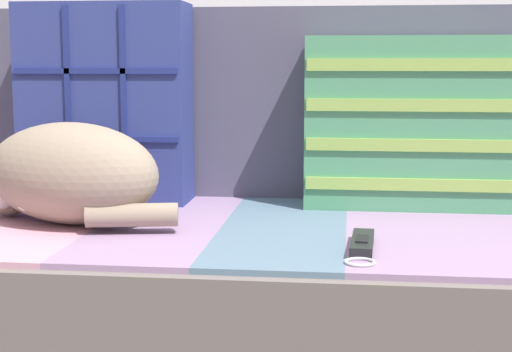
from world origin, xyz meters
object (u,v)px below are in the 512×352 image
(game_remote_far, at_px, (362,245))
(couch, at_px, (286,306))
(sleeping_cat, at_px, (65,175))
(throw_pillow_quilted, at_px, (106,103))
(throw_pillow_striped, at_px, (409,123))

(game_remote_far, bearing_deg, couch, 123.73)
(sleeping_cat, relative_size, game_remote_far, 2.13)
(couch, bearing_deg, throw_pillow_quilted, 156.14)
(game_remote_far, bearing_deg, throw_pillow_quilted, 144.45)
(throw_pillow_quilted, distance_m, sleeping_cat, 0.28)
(game_remote_far, bearing_deg, sleeping_cat, 164.78)
(throw_pillow_quilted, distance_m, game_remote_far, 0.72)
(couch, relative_size, sleeping_cat, 4.03)
(throw_pillow_quilted, height_order, throw_pillow_striped, throw_pillow_quilted)
(sleeping_cat, height_order, game_remote_far, sleeping_cat)
(couch, distance_m, throw_pillow_quilted, 0.60)
(couch, distance_m, sleeping_cat, 0.50)
(couch, xyz_separation_m, game_remote_far, (0.14, -0.22, 0.18))
(throw_pillow_striped, bearing_deg, game_remote_far, -104.17)
(throw_pillow_quilted, relative_size, game_remote_far, 2.14)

